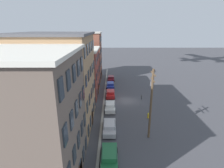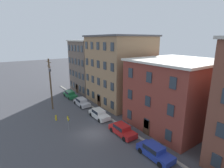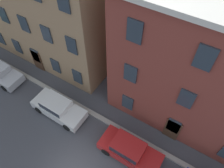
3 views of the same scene
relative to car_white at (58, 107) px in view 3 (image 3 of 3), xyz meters
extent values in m
cube|color=#9E998E|center=(4.04, 1.29, -0.67)|extent=(56.00, 0.36, 0.16)
cube|color=#2D3842|center=(-9.41, 2.73, 0.93)|extent=(0.90, 0.10, 1.40)
cube|color=#2D3842|center=(-7.07, 2.73, 0.93)|extent=(0.90, 0.10, 1.40)
cube|color=#2D3842|center=(-7.07, 2.73, 4.29)|extent=(0.90, 0.10, 1.40)
cube|color=#2D3842|center=(-4.72, 2.73, 0.93)|extent=(0.90, 0.10, 1.40)
cube|color=#2D3842|center=(-4.72, 2.73, 4.29)|extent=(0.90, 0.10, 1.40)
cube|color=#2D3842|center=(-2.38, 2.73, 0.93)|extent=(0.90, 0.10, 1.40)
cube|color=#2D3842|center=(-2.38, 2.73, 4.29)|extent=(0.90, 0.10, 1.40)
cube|color=#2D3842|center=(-0.04, 2.73, 0.93)|extent=(0.90, 0.10, 1.40)
cube|color=#2D3842|center=(-0.04, 2.73, 4.29)|extent=(0.90, 0.10, 1.40)
cube|color=#2D3842|center=(-0.04, 2.73, 7.65)|extent=(0.90, 0.10, 1.40)
cube|color=#472D1E|center=(-4.72, 2.73, 0.35)|extent=(1.10, 0.10, 2.20)
cube|color=brown|center=(8.35, 8.67, 4.17)|extent=(11.00, 11.76, 9.84)
cube|color=#2D3842|center=(4.69, 2.73, 0.89)|extent=(0.90, 0.10, 1.40)
cube|color=#2D3842|center=(4.69, 2.73, 4.17)|extent=(0.90, 0.10, 1.40)
cube|color=#2D3842|center=(4.69, 2.73, 7.45)|extent=(0.90, 0.10, 1.40)
cube|color=#2D3842|center=(8.35, 2.73, 0.89)|extent=(0.90, 0.10, 1.40)
cube|color=#2D3842|center=(8.35, 2.73, 4.17)|extent=(0.90, 0.10, 1.40)
cube|color=#2D3842|center=(8.35, 2.73, 7.45)|extent=(0.90, 0.10, 1.40)
cube|color=#472D1E|center=(8.35, 2.73, 0.35)|extent=(1.10, 0.10, 2.20)
cube|color=#B7B7BC|center=(-6.91, 0.05, -0.22)|extent=(4.40, 1.80, 0.70)
cylinder|color=black|center=(-5.46, 0.90, -0.42)|extent=(0.66, 0.22, 0.66)
cylinder|color=black|center=(-5.46, -0.80, -0.42)|extent=(0.66, 0.22, 0.66)
cube|color=silver|center=(0.07, 0.00, -0.22)|extent=(4.40, 1.80, 0.70)
cube|color=silver|center=(-0.13, 0.00, 0.41)|extent=(2.20, 1.51, 0.55)
cube|color=#1E232D|center=(-0.13, 0.00, 0.41)|extent=(2.02, 1.58, 0.48)
cylinder|color=black|center=(1.52, 0.85, -0.42)|extent=(0.66, 0.22, 0.66)
cylinder|color=black|center=(1.52, -0.85, -0.42)|extent=(0.66, 0.22, 0.66)
cylinder|color=black|center=(-1.38, 0.85, -0.42)|extent=(0.66, 0.22, 0.66)
cylinder|color=black|center=(-1.38, -0.85, -0.42)|extent=(0.66, 0.22, 0.66)
cube|color=#B21E1E|center=(6.53, -0.04, -0.22)|extent=(4.40, 1.80, 0.70)
cube|color=#B21E1E|center=(6.33, -0.04, 0.41)|extent=(2.20, 1.51, 0.55)
cube|color=#1E232D|center=(6.33, -0.04, 0.41)|extent=(2.02, 1.58, 0.48)
cylinder|color=black|center=(7.98, 0.81, -0.42)|extent=(0.66, 0.22, 0.66)
cylinder|color=black|center=(5.08, 0.81, -0.42)|extent=(0.66, 0.22, 0.66)
cylinder|color=black|center=(5.08, -0.89, -0.42)|extent=(0.66, 0.22, 0.66)
camera|label=1|loc=(-29.05, -0.24, 13.62)|focal=28.00mm
camera|label=2|loc=(23.80, -13.67, 12.22)|focal=28.00mm
camera|label=3|loc=(8.55, -5.64, 14.51)|focal=35.00mm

